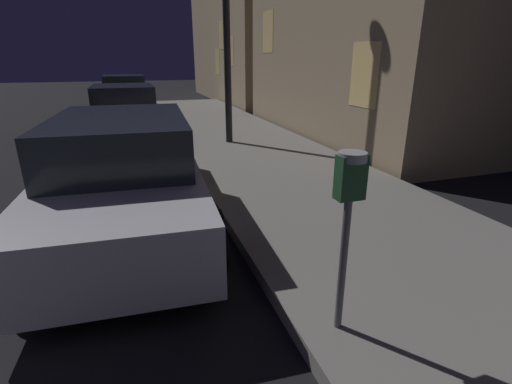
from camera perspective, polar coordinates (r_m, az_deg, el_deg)
The scene contains 5 objects.
parking_meter at distance 2.57m, azimuth 13.96°, elevation -1.19°, with size 0.19×0.19×1.35m.
car_silver at distance 4.96m, azimuth -19.28°, elevation 2.74°, with size 2.14×4.63×1.43m.
car_black at distance 10.72m, azimuth -19.35°, elevation 11.31°, with size 1.97×4.03×1.43m.
car_green at distance 17.44m, azimuth -19.37°, elevation 14.15°, with size 2.09×4.12×1.43m.
building_far at distance 21.72m, azimuth 3.94°, elevation 25.60°, with size 7.53×11.50×8.67m.
Camera 1 is at (2.99, -1.12, 2.06)m, focal length 26.17 mm.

